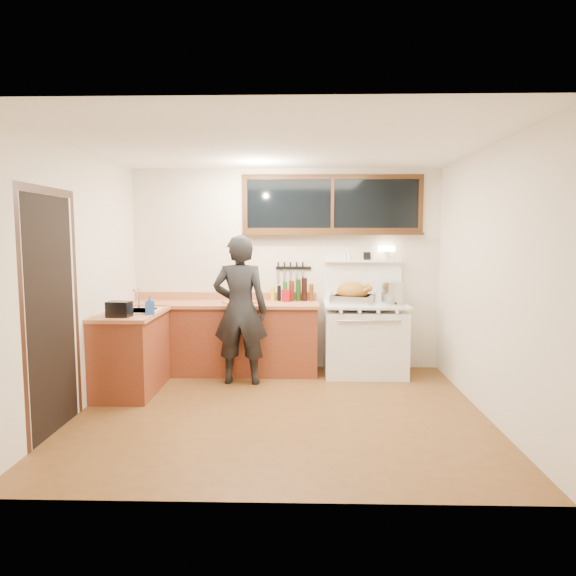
{
  "coord_description": "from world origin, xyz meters",
  "views": [
    {
      "loc": [
        0.2,
        -4.96,
        1.76
      ],
      "look_at": [
        0.05,
        0.85,
        1.15
      ],
      "focal_mm": 32.0,
      "sensor_mm": 36.0,
      "label": 1
    }
  ],
  "objects_px": {
    "vintage_stove": "(365,337)",
    "man": "(240,310)",
    "roast_turkey": "(353,295)",
    "cutting_board": "(239,299)"
  },
  "relations": [
    {
      "from": "vintage_stove",
      "to": "man",
      "type": "xyz_separation_m",
      "value": [
        -1.52,
        -0.43,
        0.41
      ]
    },
    {
      "from": "cutting_board",
      "to": "roast_turkey",
      "type": "relative_size",
      "value": 0.79
    },
    {
      "from": "man",
      "to": "roast_turkey",
      "type": "xyz_separation_m",
      "value": [
        1.36,
        0.46,
        0.13
      ]
    },
    {
      "from": "vintage_stove",
      "to": "man",
      "type": "height_order",
      "value": "man"
    },
    {
      "from": "man",
      "to": "cutting_board",
      "type": "bearing_deg",
      "value": 98.13
    },
    {
      "from": "man",
      "to": "cutting_board",
      "type": "xyz_separation_m",
      "value": [
        -0.06,
        0.43,
        0.08
      ]
    },
    {
      "from": "vintage_stove",
      "to": "cutting_board",
      "type": "height_order",
      "value": "vintage_stove"
    },
    {
      "from": "vintage_stove",
      "to": "roast_turkey",
      "type": "bearing_deg",
      "value": 169.51
    },
    {
      "from": "man",
      "to": "cutting_board",
      "type": "distance_m",
      "value": 0.44
    },
    {
      "from": "man",
      "to": "roast_turkey",
      "type": "distance_m",
      "value": 1.44
    }
  ]
}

